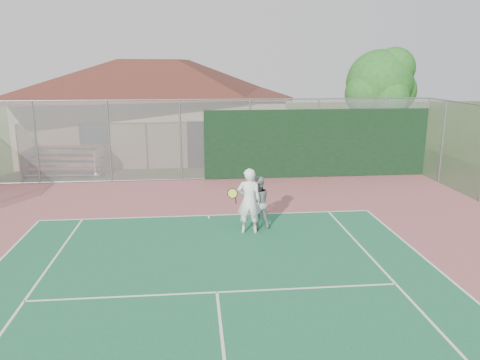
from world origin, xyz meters
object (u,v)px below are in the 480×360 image
object	(u,v)px
tree	(381,85)
player_grey_back	(258,203)
clubhouse	(157,97)
player_white_front	(249,201)
bleachers	(66,160)

from	to	relation	value
tree	player_grey_back	world-z (taller)	tree
clubhouse	player_white_front	size ratio (longest dim) A/B	7.32
clubhouse	tree	distance (m)	12.35
player_grey_back	clubhouse	bearing A→B (deg)	-86.40
clubhouse	tree	bearing A→B (deg)	-9.81
clubhouse	bleachers	bearing A→B (deg)	-126.49
bleachers	tree	distance (m)	16.62
player_grey_back	tree	bearing A→B (deg)	-138.78
tree	player_white_front	world-z (taller)	tree
tree	player_white_front	size ratio (longest dim) A/B	2.98
bleachers	player_grey_back	xyz separation A→B (m)	(7.79, -8.22, 0.16)
bleachers	player_grey_back	size ratio (longest dim) A/B	2.08
clubhouse	tree	size ratio (longest dim) A/B	2.46
bleachers	player_white_front	distance (m)	11.36
bleachers	player_grey_back	world-z (taller)	player_grey_back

